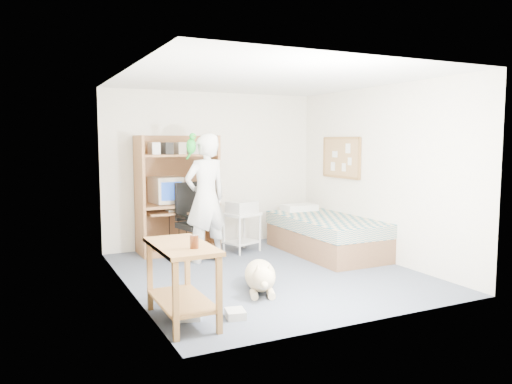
% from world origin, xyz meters
% --- Properties ---
extents(floor, '(4.00, 4.00, 0.00)m').
position_xyz_m(floor, '(0.00, 0.00, 0.00)').
color(floor, '#404857').
rests_on(floor, ground).
extents(wall_back, '(3.60, 0.02, 2.50)m').
position_xyz_m(wall_back, '(0.00, 2.00, 1.25)').
color(wall_back, silver).
rests_on(wall_back, floor).
extents(wall_right, '(0.02, 4.00, 2.50)m').
position_xyz_m(wall_right, '(1.80, 0.00, 1.25)').
color(wall_right, silver).
rests_on(wall_right, floor).
extents(wall_left, '(0.02, 4.00, 2.50)m').
position_xyz_m(wall_left, '(-1.80, 0.00, 1.25)').
color(wall_left, silver).
rests_on(wall_left, floor).
extents(ceiling, '(3.60, 4.00, 0.02)m').
position_xyz_m(ceiling, '(0.00, 0.00, 2.50)').
color(ceiling, white).
rests_on(ceiling, wall_back).
extents(computer_hutch, '(1.20, 0.63, 1.80)m').
position_xyz_m(computer_hutch, '(-0.70, 1.74, 0.82)').
color(computer_hutch, brown).
rests_on(computer_hutch, floor).
extents(bed, '(1.02, 2.02, 0.66)m').
position_xyz_m(bed, '(1.30, 0.62, 0.29)').
color(bed, brown).
rests_on(bed, floor).
extents(side_desk, '(0.50, 1.00, 0.75)m').
position_xyz_m(side_desk, '(-1.55, -1.20, 0.49)').
color(side_desk, brown).
rests_on(side_desk, floor).
extents(corkboard, '(0.04, 0.94, 0.66)m').
position_xyz_m(corkboard, '(1.77, 0.90, 1.45)').
color(corkboard, '#9D7546').
rests_on(corkboard, wall_right).
extents(office_chair, '(0.62, 0.62, 1.10)m').
position_xyz_m(office_chair, '(-0.58, 1.24, 0.39)').
color(office_chair, black).
rests_on(office_chair, floor).
extents(person, '(0.74, 0.57, 1.82)m').
position_xyz_m(person, '(-0.52, 0.93, 0.91)').
color(person, white).
rests_on(person, floor).
extents(parrot, '(0.13, 0.23, 0.37)m').
position_xyz_m(parrot, '(-0.72, 0.94, 1.67)').
color(parrot, '#148D21').
rests_on(parrot, person).
extents(dog, '(0.60, 1.06, 0.42)m').
position_xyz_m(dog, '(-0.45, -0.68, 0.18)').
color(dog, beige).
rests_on(dog, floor).
extents(printer_cart, '(0.62, 0.56, 0.61)m').
position_xyz_m(printer_cart, '(0.20, 1.27, 0.40)').
color(printer_cart, silver).
rests_on(printer_cart, floor).
extents(printer, '(0.51, 0.45, 0.18)m').
position_xyz_m(printer, '(0.20, 1.27, 0.70)').
color(printer, beige).
rests_on(printer, printer_cart).
extents(crt_monitor, '(0.48, 0.50, 0.40)m').
position_xyz_m(crt_monitor, '(-0.87, 1.75, 0.97)').
color(crt_monitor, beige).
rests_on(crt_monitor, computer_hutch).
extents(keyboard, '(0.46, 0.18, 0.03)m').
position_xyz_m(keyboard, '(-0.68, 1.58, 0.67)').
color(keyboard, beige).
rests_on(keyboard, computer_hutch).
extents(pencil_cup, '(0.08, 0.08, 0.12)m').
position_xyz_m(pencil_cup, '(-0.40, 1.65, 0.82)').
color(pencil_cup, gold).
rests_on(pencil_cup, computer_hutch).
extents(drink_glass, '(0.08, 0.08, 0.12)m').
position_xyz_m(drink_glass, '(-1.50, -1.43, 0.81)').
color(drink_glass, '#421C0A').
rests_on(drink_glass, side_desk).
extents(floor_box_a, '(0.30, 0.27, 0.10)m').
position_xyz_m(floor_box_a, '(-1.49, -1.18, 0.05)').
color(floor_box_a, silver).
rests_on(floor_box_a, floor).
extents(floor_box_b, '(0.22, 0.25, 0.08)m').
position_xyz_m(floor_box_b, '(-1.06, -1.35, 0.04)').
color(floor_box_b, beige).
rests_on(floor_box_b, floor).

